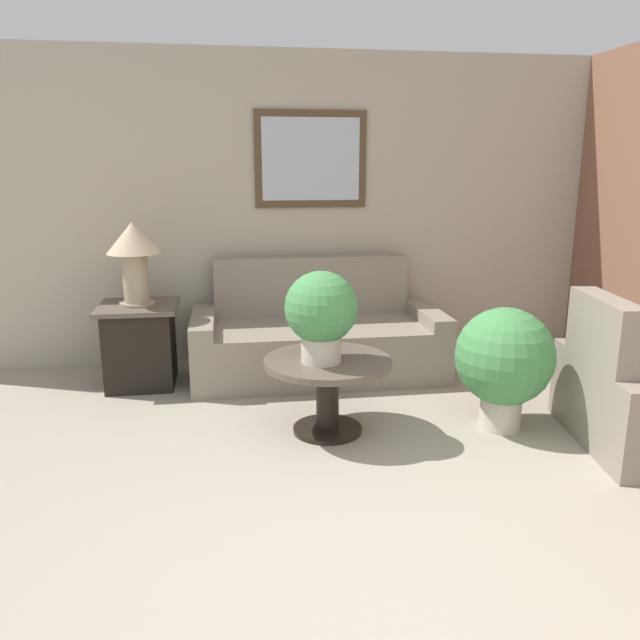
% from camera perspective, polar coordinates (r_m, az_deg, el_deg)
% --- Properties ---
extents(ground_plane, '(20.00, 20.00, 0.00)m').
position_cam_1_polar(ground_plane, '(2.78, 8.15, -23.28)').
color(ground_plane, gray).
extents(wall_back, '(7.00, 0.09, 2.60)m').
position_cam_1_polar(wall_back, '(5.44, -1.35, 10.09)').
color(wall_back, '#B2A893').
rests_on(wall_back, ground_plane).
extents(couch_main, '(2.01, 0.92, 0.92)m').
position_cam_1_polar(couch_main, '(5.12, -0.29, -1.78)').
color(couch_main, gray).
rests_on(couch_main, ground_plane).
extents(coffee_table, '(0.81, 0.81, 0.49)m').
position_cam_1_polar(coffee_table, '(3.97, 0.70, -5.45)').
color(coffee_table, black).
rests_on(coffee_table, ground_plane).
extents(side_table, '(0.59, 0.59, 0.64)m').
position_cam_1_polar(side_table, '(5.03, -16.09, -2.15)').
color(side_table, black).
rests_on(side_table, ground_plane).
extents(table_lamp, '(0.40, 0.40, 0.63)m').
position_cam_1_polar(table_lamp, '(4.89, -16.67, 6.15)').
color(table_lamp, tan).
rests_on(table_lamp, side_table).
extents(potted_plant_on_table, '(0.45, 0.45, 0.57)m').
position_cam_1_polar(potted_plant_on_table, '(3.79, 0.10, 0.74)').
color(potted_plant_on_table, beige).
rests_on(potted_plant_on_table, coffee_table).
extents(potted_plant_floor, '(0.63, 0.63, 0.80)m').
position_cam_1_polar(potted_plant_floor, '(4.17, 16.49, -3.52)').
color(potted_plant_floor, beige).
rests_on(potted_plant_floor, ground_plane).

